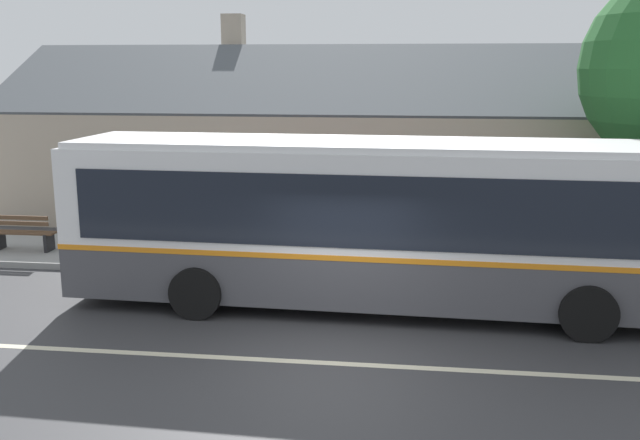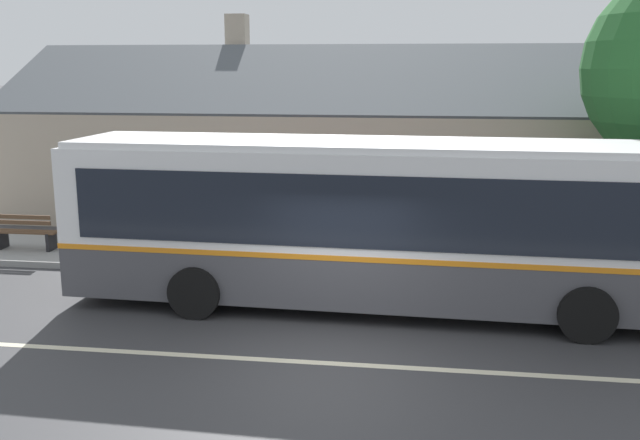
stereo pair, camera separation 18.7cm
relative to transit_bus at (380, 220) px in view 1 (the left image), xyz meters
name	(u,v)px [view 1 (the left image)]	position (x,y,z in m)	size (l,w,h in m)	color
ground_plane	(332,363)	(-0.60, -2.90, -1.76)	(300.00, 300.00, 0.00)	#38383A
sidewalk_far	(359,260)	(-0.60, 3.10, -1.69)	(60.00, 3.00, 0.15)	gray
lane_divider_stripe	(332,363)	(-0.60, -2.90, -1.76)	(60.00, 0.16, 0.01)	beige
community_building	(455,155)	(2.01, 10.16, 0.03)	(28.16, 8.77, 6.39)	tan
transit_bus	(380,220)	(0.00, 0.00, 0.00)	(12.22, 3.02, 3.28)	#47474C
bench_by_building	(23,234)	(-8.98, 2.64, -1.19)	(1.64, 0.51, 0.94)	brown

